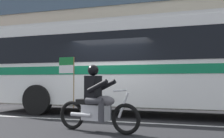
{
  "coord_description": "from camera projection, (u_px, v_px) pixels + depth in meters",
  "views": [
    {
      "loc": [
        2.67,
        -8.03,
        1.2
      ],
      "look_at": [
        0.37,
        -0.77,
        1.52
      ],
      "focal_mm": 42.75,
      "sensor_mm": 36.0,
      "label": 1
    }
  ],
  "objects": [
    {
      "name": "motorcycle_with_rider",
      "position": [
        96.0,
        103.0,
        6.22
      ],
      "size": [
        2.17,
        0.7,
        1.78
      ],
      "color": "black",
      "rests_on": "ground_plane"
    },
    {
      "name": "fire_hydrant",
      "position": [
        154.0,
        95.0,
        12.13
      ],
      "size": [
        0.22,
        0.3,
        0.75
      ],
      "color": "#4C8C3F",
      "rests_on": "sidewalk_curb"
    },
    {
      "name": "sidewalk_curb",
      "position": [
        141.0,
        103.0,
        13.27
      ],
      "size": [
        28.0,
        3.8,
        0.15
      ],
      "primitive_type": "cube",
      "color": "gray",
      "rests_on": "ground_plane"
    },
    {
      "name": "lane_center_stripe",
      "position": [
        102.0,
        121.0,
        7.83
      ],
      "size": [
        26.6,
        0.14,
        0.01
      ],
      "primitive_type": "cube",
      "color": "silver",
      "rests_on": "ground_plane"
    },
    {
      "name": "office_building_facade",
      "position": [
        148.0,
        23.0,
        15.63
      ],
      "size": [
        28.0,
        0.89,
        9.1
      ],
      "color": "#B2A893",
      "rests_on": "ground_plane"
    },
    {
      "name": "transit_bus",
      "position": [
        144.0,
        61.0,
        9.34
      ],
      "size": [
        11.42,
        2.87,
        3.22
      ],
      "color": "white",
      "rests_on": "ground_plane"
    },
    {
      "name": "ground_plane",
      "position": [
        108.0,
        118.0,
        8.41
      ],
      "size": [
        60.0,
        60.0,
        0.0
      ],
      "primitive_type": "plane",
      "color": "black"
    }
  ]
}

